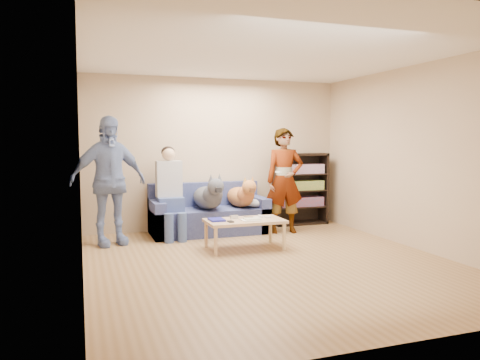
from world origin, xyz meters
name	(u,v)px	position (x,y,z in m)	size (l,w,h in m)	color
ground	(271,263)	(0.00, 0.00, 0.00)	(5.00, 5.00, 0.00)	olive
ceiling	(272,53)	(0.00, 0.00, 2.60)	(5.00, 5.00, 0.00)	white
wall_back	(216,154)	(0.00, 2.50, 1.30)	(4.50, 4.50, 0.00)	tan
wall_front	(404,174)	(0.00, -2.50, 1.30)	(4.50, 4.50, 0.00)	tan
wall_left	(80,163)	(-2.25, 0.00, 1.30)	(5.00, 5.00, 0.00)	tan
wall_right	(420,158)	(2.25, 0.00, 1.30)	(5.00, 5.00, 0.00)	tan
blanket	(255,203)	(0.50, 1.89, 0.49)	(0.37, 0.31, 0.13)	#A1A1A5
person_standing_right	(285,181)	(0.96, 1.71, 0.87)	(0.63, 0.42, 1.74)	gray
person_standing_left	(108,181)	(-1.86, 1.71, 0.95)	(1.11, 0.46, 1.90)	#7B93C5
held_controller	(278,172)	(0.76, 1.51, 1.03)	(0.04, 0.12, 0.03)	white
notebook_blue	(217,220)	(-0.46, 0.87, 0.43)	(0.20, 0.26, 0.03)	navy
papers	(251,220)	(-0.01, 0.72, 0.43)	(0.26, 0.20, 0.01)	white
magazine	(252,219)	(0.02, 0.74, 0.44)	(0.22, 0.17, 0.01)	beige
camera_silver	(234,217)	(-0.18, 0.94, 0.45)	(0.11, 0.06, 0.05)	#A9A9AD
controller_a	(261,216)	(0.22, 0.92, 0.43)	(0.04, 0.13, 0.03)	white
controller_b	(268,217)	(0.30, 0.84, 0.43)	(0.09, 0.06, 0.03)	white
headphone_cup_a	(258,218)	(0.14, 0.80, 0.43)	(0.07, 0.07, 0.02)	silver
headphone_cup_b	(256,217)	(0.14, 0.88, 0.43)	(0.07, 0.07, 0.02)	white
pen_orange	(247,221)	(-0.08, 0.66, 0.42)	(0.01, 0.01, 0.14)	orange
pen_black	(248,217)	(0.06, 1.00, 0.42)	(0.01, 0.01, 0.14)	black
wallet	(231,221)	(-0.31, 0.70, 0.43)	(0.07, 0.12, 0.01)	black
sofa	(208,216)	(-0.25, 2.10, 0.28)	(1.90, 0.85, 0.82)	#515B93
person_seated	(170,189)	(-0.91, 1.97, 0.77)	(0.40, 0.73, 1.47)	#3D4787
dog_gray	(209,196)	(-0.29, 1.88, 0.64)	(0.42, 1.25, 0.61)	#4D5057
dog_tan	(242,196)	(0.29, 1.95, 0.62)	(0.38, 1.15, 0.55)	#C0833A
coffee_table	(245,223)	(-0.06, 0.82, 0.37)	(1.10, 0.60, 0.42)	#D7B284
bookshelf	(300,187)	(1.55, 2.33, 0.68)	(1.00, 0.34, 1.30)	black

